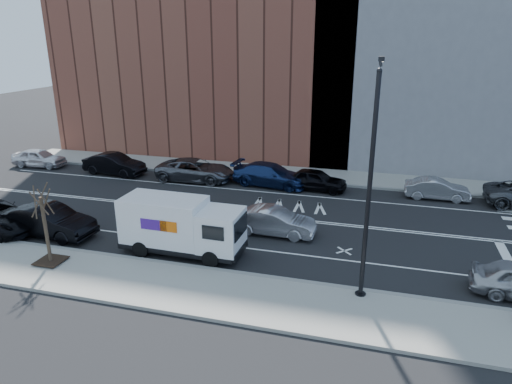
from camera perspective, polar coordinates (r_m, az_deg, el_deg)
The scene contains 18 objects.
ground at distance 27.11m, azimuth -1.12°, elevation -2.88°, with size 120.00×120.00×0.00m, color black.
sidewalk_near at distance 19.67m, azimuth -8.59°, elevation -11.90°, with size 44.00×3.60×0.15m, color gray.
sidewalk_far at distance 35.14m, azimuth 2.97°, elevation 2.41°, with size 44.00×3.60×0.15m, color gray.
curb_near at distance 21.10m, azimuth -6.61°, elevation -9.50°, with size 44.00×0.25×0.17m, color gray.
curb_far at distance 33.46m, azimuth 2.29°, elevation 1.58°, with size 44.00×0.25×0.17m, color gray.
road_markings at distance 27.11m, azimuth -1.12°, elevation -2.87°, with size 40.00×8.60×0.01m, color white, non-canonical shape.
bldg_brick at distance 42.52m, azimuth -5.87°, elevation 20.14°, with size 26.00×10.00×22.00m, color brown.
streetlight at distance 17.91m, azimuth 14.15°, elevation 2.11°, with size 0.44×4.02×9.34m.
street_tree at distance 22.88m, azimuth -24.68°, elevation -5.07°, with size 1.20×1.20×3.75m.
fedex_van at distance 22.27m, azimuth -9.36°, elevation -4.15°, with size 6.06×2.25×2.75m.
far_parked_a at distance 40.86m, azimuth -25.48°, elevation 3.88°, with size 1.72×4.28×1.46m, color silver.
far_parked_b at distance 36.45m, azimuth -17.28°, elevation 3.35°, with size 1.68×4.82×1.59m, color black.
far_parked_c at distance 33.61m, azimuth -7.61°, elevation 2.75°, with size 2.61×5.66×1.57m, color #55565D.
far_parked_d at distance 32.16m, azimuth 1.83°, elevation 2.17°, with size 2.22×5.46×1.58m, color navy.
far_parked_e at distance 31.51m, azimuth 7.44°, elevation 1.54°, with size 1.72×4.29×1.46m, color black.
far_parked_f at distance 31.78m, azimuth 21.70°, elevation 0.34°, with size 1.40×4.03×1.33m, color #ABACB0.
driving_sedan at distance 24.33m, azimuth 2.26°, elevation -3.69°, with size 1.53×4.40×1.45m, color #B7B7BC.
near_parked_rear_a at distance 26.48m, azimuth -24.41°, elevation -3.30°, with size 1.75×5.02×1.65m, color black.
Camera 1 is at (7.21, -24.10, 10.12)m, focal length 32.00 mm.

